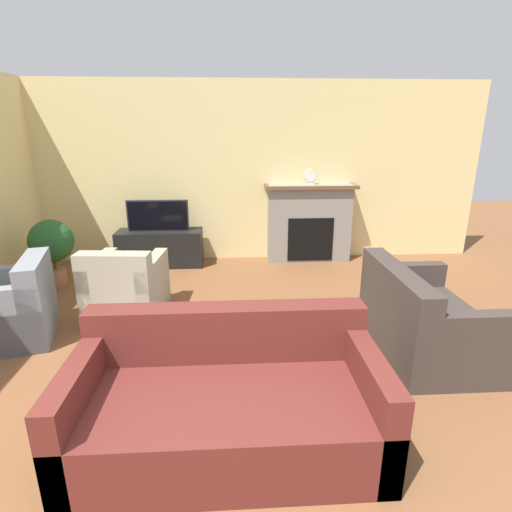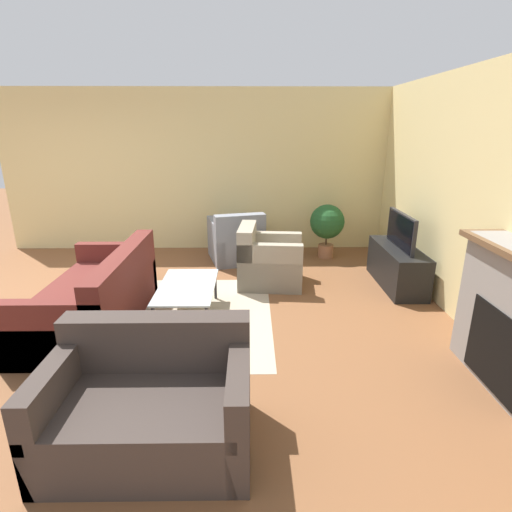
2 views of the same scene
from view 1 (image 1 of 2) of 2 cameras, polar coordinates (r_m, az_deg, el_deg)
wall_back at (r=6.27m, az=-6.05°, el=11.65°), size 8.30×0.06×2.70m
area_rug at (r=3.79m, az=-5.77°, el=-14.13°), size 2.28×1.82×0.00m
fireplace at (r=6.30m, az=7.58°, el=4.94°), size 1.39×0.40×1.20m
tv_stand at (r=6.24m, az=-13.49°, el=1.12°), size 1.26×0.45×0.54m
tv at (r=6.12m, az=-13.83°, el=5.63°), size 0.90×0.06×0.46m
couch_sectional at (r=2.79m, az=-4.06°, el=-20.14°), size 1.95×0.98×0.82m
couch_loveseat at (r=4.05m, az=22.63°, el=-8.66°), size 0.85×1.33×0.82m
armchair_by_window at (r=4.61m, az=-32.20°, el=-6.83°), size 1.06×0.98×0.82m
armchair_accent at (r=4.62m, az=-18.04°, el=-4.76°), size 0.81×0.90×0.82m
coffee_table at (r=3.59m, az=-5.96°, el=-9.69°), size 1.08×0.62×0.39m
potted_plant at (r=5.85m, az=-27.17°, el=1.57°), size 0.56×0.56×0.89m
mantel_clock at (r=6.19m, az=7.77°, el=11.20°), size 0.20×0.07×0.23m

